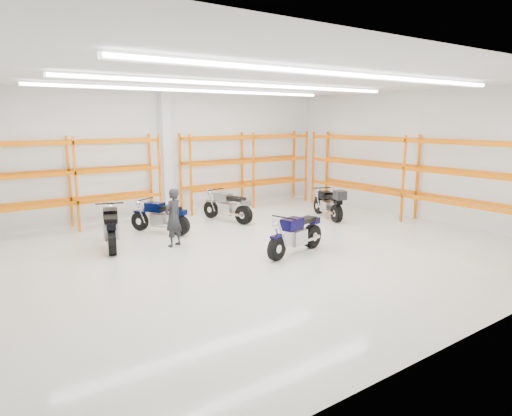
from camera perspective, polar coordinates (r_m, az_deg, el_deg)
ground at (r=12.46m, az=0.60°, el=-5.36°), size 14.00×14.00×0.00m
room_shell at (r=11.97m, az=0.56°, el=9.91°), size 14.02×12.02×4.51m
motorcycle_main at (r=12.18m, az=5.25°, el=-3.30°), size 2.20×0.83×1.09m
motorcycle_back_a at (r=13.23m, az=-17.66°, el=-2.49°), size 1.04×2.29×1.16m
motorcycle_back_b at (r=14.50m, az=-11.69°, el=-1.21°), size 1.18×1.96×1.06m
motorcycle_back_c at (r=15.87m, az=-3.41°, el=0.11°), size 0.86×2.18×1.09m
motorcycle_back_d at (r=16.46m, az=9.18°, el=0.50°), size 1.03×2.15×1.13m
standing_man at (r=12.92m, az=-10.30°, el=-1.19°), size 0.70×0.59×1.64m
structural_column at (r=17.03m, az=-11.20°, el=6.58°), size 0.32×0.32×4.50m
pallet_racking_back_left at (r=15.63m, az=-22.00°, el=3.89°), size 5.67×0.87×3.00m
pallet_racking_back_right at (r=18.47m, az=-1.04°, el=5.68°), size 5.67×0.87×3.00m
pallet_racking_side at (r=16.73m, az=18.81°, el=4.63°), size 0.87×9.07×3.00m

